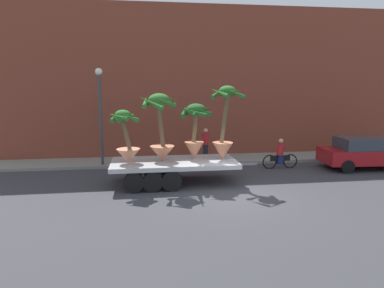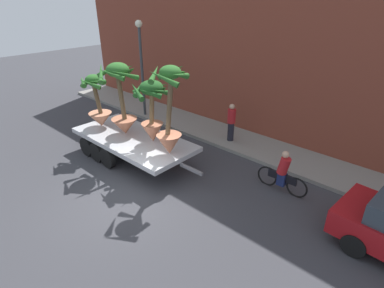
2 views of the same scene
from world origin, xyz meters
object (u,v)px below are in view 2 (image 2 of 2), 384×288
object	(u,v)px
flatbed_trailer	(130,140)
potted_palm_front	(169,117)
pedestrian_near_gate	(231,122)
potted_palm_middle	(152,109)
potted_palm_rear	(98,104)
street_lamp	(141,57)
potted_palm_extra	(121,100)
cyclist	(283,173)

from	to	relation	value
flatbed_trailer	potted_palm_front	bearing A→B (deg)	-0.27
potted_palm_front	pedestrian_near_gate	distance (m)	4.07
potted_palm_front	potted_palm_middle	bearing A→B (deg)	167.08
potted_palm_rear	potted_palm_middle	size ratio (longest dim) A/B	0.92
pedestrian_near_gate	street_lamp	size ratio (longest dim) A/B	0.35
potted_palm_extra	potted_palm_front	bearing A→B (deg)	-0.53
flatbed_trailer	potted_palm_middle	xyz separation A→B (m)	(1.18, 0.27, 1.56)
potted_palm_middle	potted_palm_extra	xyz separation A→B (m)	(-1.49, -0.26, 0.09)
potted_palm_rear	street_lamp	distance (m)	4.05
potted_palm_rear	street_lamp	size ratio (longest dim) A/B	0.46
flatbed_trailer	cyclist	size ratio (longest dim) A/B	3.42
cyclist	pedestrian_near_gate	distance (m)	3.97
potted_palm_middle	pedestrian_near_gate	distance (m)	3.94
pedestrian_near_gate	potted_palm_extra	bearing A→B (deg)	-124.35
potted_palm_extra	pedestrian_near_gate	size ratio (longest dim) A/B	1.67
flatbed_trailer	potted_palm_rear	size ratio (longest dim) A/B	2.86
potted_palm_rear	street_lamp	xyz separation A→B (m)	(-1.39, 3.58, 1.28)
potted_palm_middle	street_lamp	xyz separation A→B (m)	(-4.29, 3.11, 0.91)
potted_palm_middle	street_lamp	bearing A→B (deg)	144.09
potted_palm_extra	potted_palm_middle	bearing A→B (deg)	9.77
potted_palm_front	potted_palm_rear	bearing A→B (deg)	-177.28
flatbed_trailer	pedestrian_near_gate	bearing A→B (deg)	59.06
flatbed_trailer	potted_palm_rear	bearing A→B (deg)	-173.13
potted_palm_front	street_lamp	size ratio (longest dim) A/B	0.65
potted_palm_front	pedestrian_near_gate	size ratio (longest dim) A/B	1.85
street_lamp	potted_palm_front	bearing A→B (deg)	-31.55
potted_palm_middle	potted_palm_front	world-z (taller)	potted_palm_front
potted_palm_rear	pedestrian_near_gate	xyz separation A→B (m)	(4.01, 4.03, -0.90)
potted_palm_middle	potted_palm_front	size ratio (longest dim) A/B	0.76
potted_palm_middle	potted_palm_front	bearing A→B (deg)	-12.92
potted_palm_front	cyclist	distance (m)	4.28
cyclist	potted_palm_middle	bearing A→B (deg)	-159.73
potted_palm_extra	pedestrian_near_gate	distance (m)	4.82
flatbed_trailer	potted_palm_extra	size ratio (longest dim) A/B	2.21
street_lamp	potted_palm_extra	bearing A→B (deg)	-50.24
potted_palm_front	pedestrian_near_gate	world-z (taller)	potted_palm_front
cyclist	pedestrian_near_gate	world-z (taller)	pedestrian_near_gate
potted_palm_middle	pedestrian_near_gate	world-z (taller)	potted_palm_middle
potted_palm_extra	pedestrian_near_gate	xyz separation A→B (m)	(2.61, 3.81, -1.37)
potted_palm_middle	cyclist	distance (m)	5.17
potted_palm_extra	cyclist	xyz separation A→B (m)	(6.09, 1.96, -1.74)
flatbed_trailer	potted_palm_extra	xyz separation A→B (m)	(-0.31, 0.01, 1.65)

